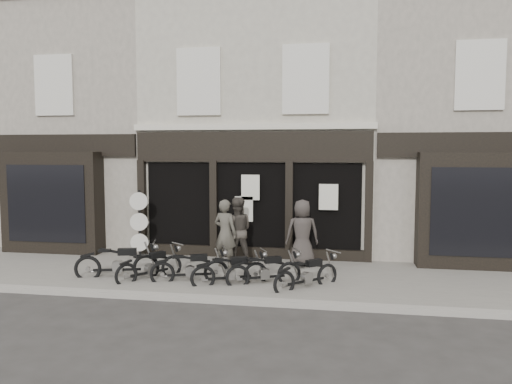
% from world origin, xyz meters
% --- Properties ---
extents(ground_plane, '(90.00, 90.00, 0.00)m').
position_xyz_m(ground_plane, '(0.00, 0.00, 0.00)').
color(ground_plane, '#2D2B28').
rests_on(ground_plane, ground).
extents(pavement, '(30.00, 4.20, 0.12)m').
position_xyz_m(pavement, '(0.00, 0.90, 0.06)').
color(pavement, slate).
rests_on(pavement, ground_plane).
extents(kerb, '(30.00, 0.25, 0.13)m').
position_xyz_m(kerb, '(0.00, -1.25, 0.07)').
color(kerb, gray).
rests_on(kerb, ground_plane).
extents(central_building, '(7.30, 6.22, 8.34)m').
position_xyz_m(central_building, '(0.00, 5.95, 4.08)').
color(central_building, '#B8B29E').
rests_on(central_building, ground).
extents(neighbour_left, '(5.60, 6.73, 8.34)m').
position_xyz_m(neighbour_left, '(-6.35, 5.90, 4.04)').
color(neighbour_left, '#A19788').
rests_on(neighbour_left, ground).
extents(neighbour_right, '(5.60, 6.73, 8.34)m').
position_xyz_m(neighbour_right, '(6.35, 5.90, 4.04)').
color(neighbour_right, '#A19788').
rests_on(neighbour_right, ground).
extents(motorcycle_0, '(2.09, 0.89, 1.03)m').
position_xyz_m(motorcycle_0, '(-2.95, 0.07, 0.41)').
color(motorcycle_0, black).
rests_on(motorcycle_0, ground).
extents(motorcycle_1, '(1.36, 1.62, 0.91)m').
position_xyz_m(motorcycle_1, '(-2.08, 0.09, 0.36)').
color(motorcycle_1, black).
rests_on(motorcycle_1, ground).
extents(motorcycle_2, '(1.87, 0.89, 0.93)m').
position_xyz_m(motorcycle_2, '(-1.01, 0.02, 0.37)').
color(motorcycle_2, black).
rests_on(motorcycle_2, ground).
extents(motorcycle_3, '(1.79, 1.07, 0.92)m').
position_xyz_m(motorcycle_3, '(0.04, -0.09, 0.37)').
color(motorcycle_3, black).
rests_on(motorcycle_3, ground).
extents(motorcycle_4, '(1.78, 1.05, 0.92)m').
position_xyz_m(motorcycle_4, '(0.85, 0.10, 0.36)').
color(motorcycle_4, black).
rests_on(motorcycle_4, ground).
extents(motorcycle_5, '(1.53, 1.45, 0.91)m').
position_xyz_m(motorcycle_5, '(1.90, -0.07, 0.36)').
color(motorcycle_5, black).
rests_on(motorcycle_5, ground).
extents(man_left, '(0.80, 0.65, 1.88)m').
position_xyz_m(man_left, '(-0.49, 1.59, 1.06)').
color(man_left, '#47433A').
rests_on(man_left, pavement).
extents(man_centre, '(1.07, 0.91, 1.91)m').
position_xyz_m(man_centre, '(-0.25, 2.02, 1.07)').
color(man_centre, '#413B34').
rests_on(man_centre, pavement).
extents(man_right, '(1.02, 0.77, 1.87)m').
position_xyz_m(man_right, '(1.61, 2.03, 1.06)').
color(man_right, '#36302D').
rests_on(man_right, pavement).
extents(advert_sign_post, '(0.52, 0.34, 2.18)m').
position_xyz_m(advert_sign_post, '(-3.23, 2.14, 1.06)').
color(advert_sign_post, black).
rests_on(advert_sign_post, ground).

